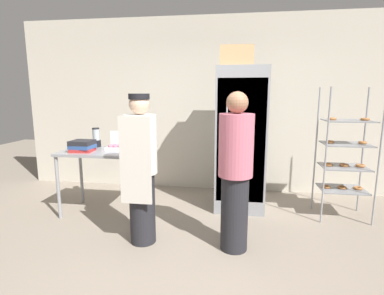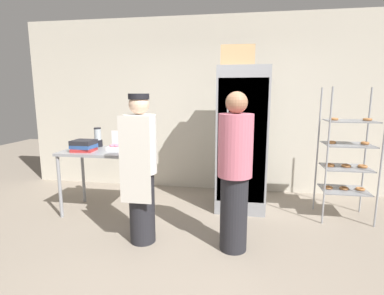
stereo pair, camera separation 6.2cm
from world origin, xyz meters
TOP-DOWN VIEW (x-y plane):
  - ground_plane at (0.00, 0.00)m, footprint 14.00×14.00m
  - back_wall at (0.00, 2.41)m, footprint 6.40×0.12m
  - refrigerator at (0.56, 1.58)m, footprint 0.68×0.76m
  - baking_rack at (1.90, 1.39)m, footprint 0.63×0.50m
  - prep_counter at (-1.29, 1.09)m, footprint 1.07×0.68m
  - donut_box at (-1.09, 1.14)m, footprint 0.27×0.21m
  - blender_pitcher at (-1.49, 1.35)m, footprint 0.12×0.12m
  - binder_stack at (-1.51, 0.98)m, footprint 0.30×0.28m
  - cardboard_storage_box at (0.48, 1.49)m, footprint 0.44×0.35m
  - person_baker at (-0.50, 0.33)m, footprint 0.34×0.36m
  - person_customer at (0.50, 0.33)m, footprint 0.35×0.35m

SIDE VIEW (x-z plane):
  - ground_plane at x=0.00m, z-range 0.00..0.00m
  - prep_counter at x=-1.29m, z-range 0.33..1.20m
  - baking_rack at x=1.90m, z-range -0.03..1.68m
  - person_customer at x=0.50m, z-range 0.02..1.67m
  - person_baker at x=-0.50m, z-range 0.03..1.66m
  - donut_box at x=-1.09m, z-range 0.79..1.04m
  - binder_stack at x=-1.51m, z-range 0.87..1.02m
  - refrigerator at x=0.56m, z-range 0.00..1.98m
  - blender_pitcher at x=-1.49m, z-range 0.86..1.13m
  - back_wall at x=0.00m, z-range 0.00..2.86m
  - cardboard_storage_box at x=0.48m, z-range 1.98..2.25m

